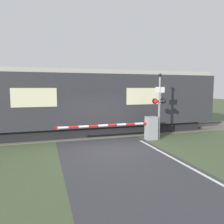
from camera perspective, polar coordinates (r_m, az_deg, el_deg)
name	(u,v)px	position (r m, az deg, el deg)	size (l,w,h in m)	color
ground_plane	(109,149)	(10.09, -0.68, -9.72)	(80.00, 80.00, 0.00)	#475638
track_bed	(92,133)	(13.64, -5.28, -5.40)	(36.00, 3.20, 0.13)	#666056
train	(36,103)	(13.10, -19.34, 2.30)	(21.92, 3.04, 3.81)	black
crossing_barrier	(145,128)	(11.84, 8.58, -4.04)	(5.31, 0.44, 1.26)	gray
signal_post	(159,102)	(11.95, 12.30, 2.47)	(0.77, 0.26, 3.55)	gray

